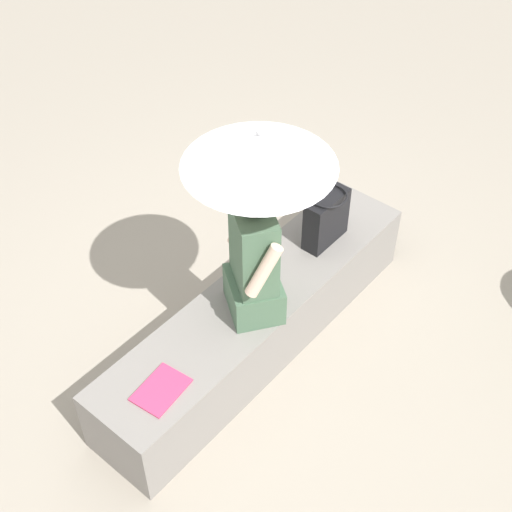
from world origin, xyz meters
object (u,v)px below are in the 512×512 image
object	(u,v)px
parasol	(259,151)
handbag_black	(326,218)
magazine	(161,390)
person_seated	(254,258)

from	to	relation	value
parasol	handbag_black	bearing A→B (deg)	-178.36
handbag_black	magazine	xyz separation A→B (m)	(1.46, 0.04, -0.17)
handbag_black	magazine	distance (m)	1.47
magazine	handbag_black	bearing A→B (deg)	174.81
parasol	handbag_black	world-z (taller)	parasol
magazine	parasol	bearing A→B (deg)	174.64
parasol	handbag_black	distance (m)	1.09
person_seated	handbag_black	xyz separation A→B (m)	(-0.72, -0.03, -0.21)
handbag_black	magazine	size ratio (longest dim) A/B	1.29
parasol	person_seated	bearing A→B (deg)	11.82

